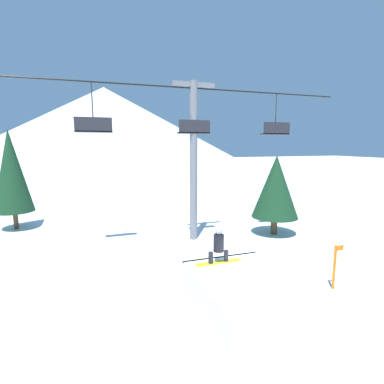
# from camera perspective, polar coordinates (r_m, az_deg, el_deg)

# --- Properties ---
(ground_plane) EXTENTS (220.00, 220.00, 0.00)m
(ground_plane) POSITION_cam_1_polar(r_m,az_deg,el_deg) (10.55, 14.20, -22.66)
(ground_plane) COLOR white
(mountain_ridge) EXTENTS (82.51, 82.51, 21.78)m
(mountain_ridge) POSITION_cam_1_polar(r_m,az_deg,el_deg) (93.38, -16.22, 12.01)
(mountain_ridge) COLOR silver
(mountain_ridge) RESTS_ON ground_plane
(snow_ramp) EXTENTS (2.74, 3.60, 1.68)m
(snow_ramp) POSITION_cam_1_polar(r_m,az_deg,el_deg) (9.52, 10.09, -20.40)
(snow_ramp) COLOR white
(snow_ramp) RESTS_ON ground_plane
(snowboarder) EXTENTS (1.56, 0.34, 1.20)m
(snowboarder) POSITION_cam_1_polar(r_m,az_deg,el_deg) (9.86, 5.10, -10.16)
(snowboarder) COLOR yellow
(snowboarder) RESTS_ON snow_ramp
(chairlift) EXTENTS (18.73, 0.44, 8.93)m
(chairlift) POSITION_cam_1_polar(r_m,az_deg,el_deg) (16.97, 0.33, 8.42)
(chairlift) COLOR slate
(chairlift) RESTS_ON ground_plane
(pine_tree_near) EXTENTS (2.80, 2.80, 4.88)m
(pine_tree_near) POSITION_cam_1_polar(r_m,az_deg,el_deg) (18.85, 15.65, 0.99)
(pine_tree_near) COLOR #4C3823
(pine_tree_near) RESTS_ON ground_plane
(pine_tree_far) EXTENTS (2.40, 2.40, 6.49)m
(pine_tree_far) POSITION_cam_1_polar(r_m,az_deg,el_deg) (22.39, -31.20, 3.44)
(pine_tree_far) COLOR #4C3823
(pine_tree_far) RESTS_ON ground_plane
(trail_marker) EXTENTS (0.41, 0.10, 1.74)m
(trail_marker) POSITION_cam_1_polar(r_m,az_deg,el_deg) (12.93, 25.55, -12.58)
(trail_marker) COLOR orange
(trail_marker) RESTS_ON ground_plane
(distant_skier) EXTENTS (0.24, 0.24, 1.23)m
(distant_skier) POSITION_cam_1_polar(r_m,az_deg,el_deg) (23.06, 12.37, -3.26)
(distant_skier) COLOR black
(distant_skier) RESTS_ON ground_plane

